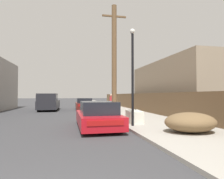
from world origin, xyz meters
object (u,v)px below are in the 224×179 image
car_parked_mid (84,104)px  pedestrian (111,102)px  discarded_fridge (134,116)px  street_lamp (133,69)px  parked_sports_car_red (98,116)px  utility_pole (114,59)px  pickup_truck (49,102)px  brush_pile (190,122)px

car_parked_mid → pedestrian: pedestrian is taller
discarded_fridge → street_lamp: 2.73m
parked_sports_car_red → utility_pole: utility_pole is taller
utility_pole → discarded_fridge: bearing=-85.5°
parked_sports_car_red → utility_pole: size_ratio=0.56×
parked_sports_car_red → car_parked_mid: size_ratio=1.06×
parked_sports_car_red → street_lamp: bearing=-14.2°
pickup_truck → brush_pile: pickup_truck is taller
pickup_truck → street_lamp: bearing=113.7°
parked_sports_car_red → brush_pile: size_ratio=2.19×
discarded_fridge → pickup_truck: size_ratio=0.33×
utility_pole → street_lamp: (-0.15, -4.93, -1.39)m
parked_sports_car_red → car_parked_mid: bearing=88.4°
discarded_fridge → pickup_truck: pickup_truck is taller
pickup_truck → brush_pile: bearing=116.6°
utility_pole → brush_pile: size_ratio=3.88×
brush_pile → pedestrian: size_ratio=1.30×
pickup_truck → pedestrian: size_ratio=3.29×
car_parked_mid → street_lamp: bearing=-83.5°
parked_sports_car_red → car_parked_mid: 13.07m
car_parked_mid → pickup_truck: bearing=-164.6°
street_lamp → brush_pile: 3.62m
car_parked_mid → street_lamp: 13.74m
brush_pile → parked_sports_car_red: bearing=144.3°
discarded_fridge → utility_pole: utility_pole is taller
car_parked_mid → street_lamp: (1.50, -13.47, 2.29)m
discarded_fridge → brush_pile: brush_pile is taller
street_lamp → brush_pile: bearing=-49.6°
utility_pole → parked_sports_car_red: bearing=-112.0°
parked_sports_car_red → discarded_fridge: bearing=18.6°
parked_sports_car_red → brush_pile: bearing=-36.5°
car_parked_mid → pedestrian: bearing=-44.9°
car_parked_mid → parked_sports_car_red: bearing=-90.7°
brush_pile → pedestrian: (-0.65, 12.93, 0.43)m
pickup_truck → utility_pole: utility_pole is taller
pickup_truck → utility_pole: (5.39, -7.51, 3.39)m
discarded_fridge → utility_pole: size_ratio=0.22×
parked_sports_car_red → street_lamp: 2.87m
street_lamp → brush_pile: (1.77, -2.08, -2.37)m
pickup_truck → parked_sports_car_red: bearing=107.3°
car_parked_mid → pedestrian: 3.72m
discarded_fridge → utility_pole: (-0.30, 3.78, 3.83)m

